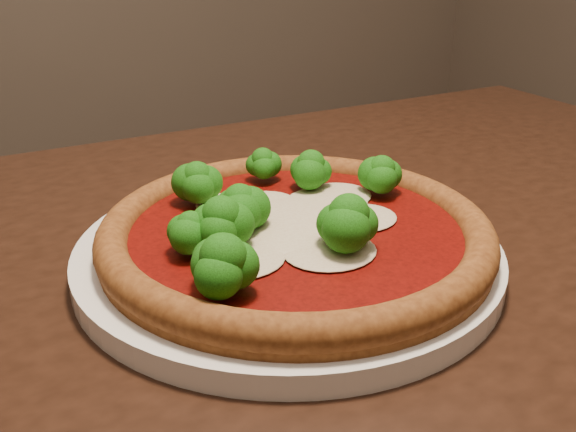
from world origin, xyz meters
name	(u,v)px	position (x,y,z in m)	size (l,w,h in m)	color
dining_table	(331,373)	(0.03, -0.06, 0.65)	(1.17, 0.83, 0.75)	black
plate	(288,252)	(0.01, -0.03, 0.76)	(0.33, 0.33, 0.02)	white
pizza	(291,228)	(0.00, -0.04, 0.78)	(0.30, 0.30, 0.06)	brown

